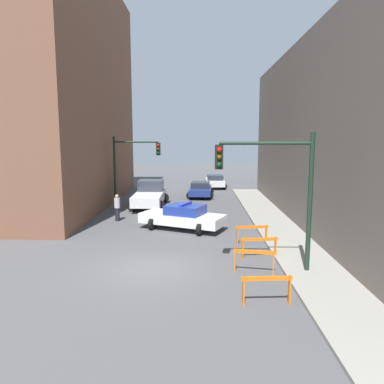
{
  "coord_description": "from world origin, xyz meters",
  "views": [
    {
      "loc": [
        1.79,
        -14.16,
        5.14
      ],
      "look_at": [
        1.32,
        8.62,
        1.8
      ],
      "focal_mm": 35.0,
      "sensor_mm": 36.0,
      "label": 1
    }
  ],
  "objects": [
    {
      "name": "white_truck",
      "position": [
        -1.92,
        13.3,
        0.91
      ],
      "size": [
        2.67,
        5.42,
        1.9
      ],
      "rotation": [
        0.0,
        0.0,
        0.01
      ],
      "color": "silver",
      "rests_on": "ground_plane"
    },
    {
      "name": "building_corner_left",
      "position": [
        -12.0,
        14.0,
        8.52
      ],
      "size": [
        14.0,
        20.0,
        17.04
      ],
      "color": "brown",
      "rests_on": "ground_plane"
    },
    {
      "name": "barrier_front",
      "position": [
        3.87,
        -3.11,
        0.62
      ],
      "size": [
        1.6,
        0.26,
        0.9
      ],
      "rotation": [
        0.0,
        0.0,
        0.07
      ],
      "color": "orange",
      "rests_on": "ground_plane"
    },
    {
      "name": "sidewalk_right",
      "position": [
        6.2,
        0.0,
        0.06
      ],
      "size": [
        2.4,
        44.0,
        0.12
      ],
      "color": "gray",
      "rests_on": "ground_plane"
    },
    {
      "name": "parked_car_mid",
      "position": [
        3.37,
        24.01,
        0.67
      ],
      "size": [
        2.31,
        4.32,
        1.31
      ],
      "rotation": [
        0.0,
        0.0,
        0.01
      ],
      "color": "silver",
      "rests_on": "ground_plane"
    },
    {
      "name": "police_car",
      "position": [
        0.86,
        6.37,
        0.72
      ],
      "size": [
        5.05,
        3.58,
        1.52
      ],
      "rotation": [
        0.0,
        0.0,
        1.16
      ],
      "color": "white",
      "rests_on": "ground_plane"
    },
    {
      "name": "traffic_light_far",
      "position": [
        -3.3,
        12.9,
        3.4
      ],
      "size": [
        3.44,
        0.35,
        5.2
      ],
      "color": "black",
      "rests_on": "ground_plane"
    },
    {
      "name": "ground_plane",
      "position": [
        0.0,
        0.0,
        0.0
      ],
      "size": [
        120.0,
        120.0,
        0.0
      ],
      "primitive_type": "plane",
      "color": "#4C4C4F"
    },
    {
      "name": "traffic_light_near",
      "position": [
        4.73,
        -0.36,
        3.53
      ],
      "size": [
        3.64,
        0.35,
        5.2
      ],
      "color": "black",
      "rests_on": "sidewalk_right"
    },
    {
      "name": "pedestrian_crossing",
      "position": [
        -3.29,
        8.41,
        0.86
      ],
      "size": [
        0.48,
        0.48,
        1.66
      ],
      "rotation": [
        0.0,
        0.0,
        1.99
      ],
      "color": "black",
      "rests_on": "ground_plane"
    },
    {
      "name": "barrier_mid",
      "position": [
        3.88,
        -0.42,
        0.62
      ],
      "size": [
        1.58,
        0.43,
        0.9
      ],
      "rotation": [
        0.0,
        0.0,
        -0.18
      ],
      "color": "orange",
      "rests_on": "ground_plane"
    },
    {
      "name": "barrier_corner",
      "position": [
        4.34,
        3.57,
        0.62
      ],
      "size": [
        1.59,
        0.34,
        0.9
      ],
      "rotation": [
        0.0,
        0.0,
        0.13
      ],
      "color": "orange",
      "rests_on": "ground_plane"
    },
    {
      "name": "parked_car_near",
      "position": [
        1.87,
        17.96,
        0.67
      ],
      "size": [
        2.41,
        4.38,
        1.31
      ],
      "rotation": [
        0.0,
        0.0,
        -0.05
      ],
      "color": "navy",
      "rests_on": "ground_plane"
    },
    {
      "name": "barrier_back",
      "position": [
        4.34,
        1.37,
        0.62
      ],
      "size": [
        1.6,
        0.32,
        0.9
      ],
      "rotation": [
        0.0,
        0.0,
        0.11
      ],
      "color": "orange",
      "rests_on": "ground_plane"
    }
  ]
}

